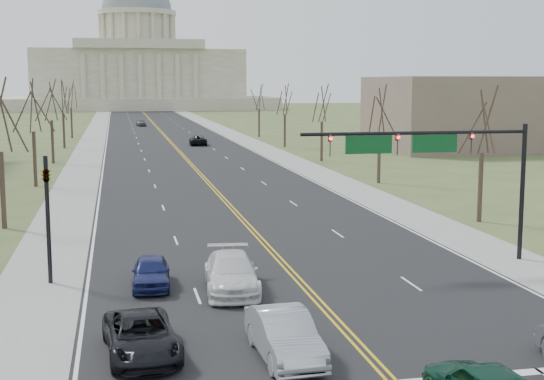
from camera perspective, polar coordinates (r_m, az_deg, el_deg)
name	(u,v)px	position (r m, az deg, el deg)	size (l,w,h in m)	color
ground	(383,372)	(25.57, 8.37, -13.40)	(600.00, 600.00, 0.00)	#415229
road	(165,136)	(132.89, -8.06, 4.06)	(20.00, 380.00, 0.01)	black
cross_road	(332,316)	(30.94, 4.53, -9.46)	(120.00, 14.00, 0.01)	black
sidewalk_left	(94,137)	(132.68, -13.25, 3.92)	(4.00, 380.00, 0.03)	gray
sidewalk_right	(233,135)	(134.17, -2.93, 4.17)	(4.00, 380.00, 0.03)	gray
center_line	(165,136)	(132.89, -8.06, 4.06)	(0.42, 380.00, 0.01)	gold
edge_line_left	(107,137)	(132.64, -12.30, 3.95)	(0.15, 380.00, 0.01)	silver
edge_line_right	(221,135)	(133.86, -3.86, 4.16)	(0.15, 380.00, 0.01)	silver
stop_bar	(539,371)	(26.79, 19.49, -12.74)	(9.50, 0.50, 0.01)	silver
capitol	(138,67)	(272.38, -10.03, 9.07)	(90.00, 60.00, 50.00)	beige
signal_mast	(433,153)	(39.27, 12.05, 2.73)	(12.12, 0.44, 7.20)	black
signal_left	(47,205)	(36.38, -16.56, -1.10)	(0.32, 0.36, 6.00)	black
tree_r_0	(483,124)	(52.13, 15.58, 4.78)	(3.74, 3.74, 8.50)	#33241E
tree_r_1	(380,112)	(70.50, 8.13, 5.81)	(3.74, 3.74, 8.50)	#33241E
tree_l_1	(33,109)	(70.71, -17.59, 5.83)	(3.96, 3.96, 9.00)	#33241E
tree_r_2	(322,106)	(89.56, 3.79, 6.36)	(3.74, 3.74, 8.50)	#33241E
tree_l_2	(51,103)	(90.62, -16.31, 6.32)	(3.96, 3.96, 9.00)	#33241E
tree_r_3	(285,101)	(108.97, 0.97, 6.70)	(3.74, 3.74, 8.50)	#33241E
tree_l_3	(63,99)	(110.56, -15.49, 6.63)	(3.96, 3.96, 9.00)	#33241E
tree_r_4	(259,98)	(128.55, -0.99, 6.92)	(3.74, 3.74, 8.50)	#33241E
tree_l_4	(71,96)	(130.52, -14.92, 6.84)	(3.96, 3.96, 9.00)	#33241E
bldg_right_mass	(468,113)	(109.61, 14.57, 5.64)	(25.00, 20.00, 10.00)	brown
car_sb_inner_lead	(284,335)	(26.13, 0.93, -10.88)	(1.74, 4.98, 1.64)	#ABAFB4
car_sb_outer_lead	(141,336)	(26.80, -9.81, -10.77)	(2.35, 5.09, 1.41)	black
car_sb_inner_second	(231,273)	(34.25, -3.07, -6.25)	(2.32, 5.70, 1.65)	silver
car_sb_outer_second	(151,272)	(35.27, -9.09, -6.12)	(1.68, 4.17, 1.42)	navy
car_far_nb	(198,140)	(112.93, -5.59, 3.76)	(2.41, 5.23, 1.45)	black
car_far_sb	(141,123)	(162.58, -9.84, 5.02)	(1.72, 4.28, 1.46)	#52555A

